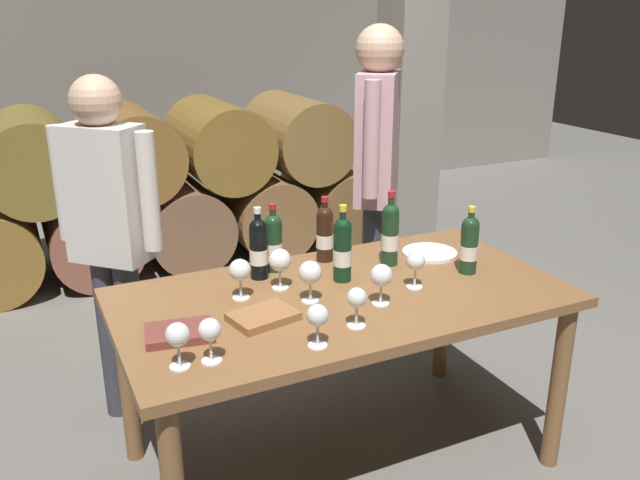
{
  "coord_description": "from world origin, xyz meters",
  "views": [
    {
      "loc": [
        -1.07,
        -2.05,
        1.79
      ],
      "look_at": [
        0.0,
        0.2,
        0.91
      ],
      "focal_mm": 37.32,
      "sensor_mm": 36.0,
      "label": 1
    }
  ],
  "objects_px": {
    "dining_table": "(342,315)",
    "leather_ledger": "(179,333)",
    "wine_glass_7": "(357,299)",
    "wine_bottle_2": "(390,233)",
    "wine_bottle_5": "(259,248)",
    "wine_bottle_0": "(343,249)",
    "wine_glass_8": "(178,336)",
    "wine_glass_5": "(318,317)",
    "wine_glass_1": "(210,332)",
    "wine_glass_0": "(381,276)",
    "tasting_notebook": "(263,317)",
    "wine_glass_2": "(416,262)",
    "wine_glass_4": "(310,273)",
    "sommelier_presenting": "(376,165)",
    "wine_bottle_1": "(469,244)",
    "wine_bottle_4": "(325,233)",
    "wine_glass_6": "(280,261)",
    "taster_seated_left": "(109,225)",
    "serving_plate": "(430,253)",
    "wine_bottle_3": "(273,242)",
    "wine_glass_3": "(240,271)"
  },
  "relations": [
    {
      "from": "dining_table",
      "to": "leather_ledger",
      "type": "relative_size",
      "value": 7.73
    },
    {
      "from": "wine_glass_7",
      "to": "leather_ledger",
      "type": "height_order",
      "value": "wine_glass_7"
    },
    {
      "from": "wine_bottle_2",
      "to": "wine_bottle_5",
      "type": "xyz_separation_m",
      "value": [
        -0.55,
        0.1,
        -0.01
      ]
    },
    {
      "from": "wine_bottle_0",
      "to": "wine_glass_8",
      "type": "distance_m",
      "value": 0.85
    },
    {
      "from": "wine_glass_5",
      "to": "wine_glass_1",
      "type": "bearing_deg",
      "value": 171.1
    },
    {
      "from": "wine_glass_8",
      "to": "wine_glass_0",
      "type": "bearing_deg",
      "value": 9.35
    },
    {
      "from": "wine_glass_7",
      "to": "tasting_notebook",
      "type": "xyz_separation_m",
      "value": [
        -0.27,
        0.18,
        -0.09
      ]
    },
    {
      "from": "wine_glass_2",
      "to": "wine_glass_4",
      "type": "bearing_deg",
      "value": 172.34
    },
    {
      "from": "wine_glass_1",
      "to": "sommelier_presenting",
      "type": "xyz_separation_m",
      "value": [
        1.17,
        1.04,
        0.18
      ]
    },
    {
      "from": "wine_bottle_1",
      "to": "wine_bottle_5",
      "type": "bearing_deg",
      "value": 158.29
    },
    {
      "from": "wine_bottle_1",
      "to": "leather_ledger",
      "type": "xyz_separation_m",
      "value": [
        -1.21,
        -0.05,
        -0.11
      ]
    },
    {
      "from": "wine_bottle_2",
      "to": "wine_glass_8",
      "type": "distance_m",
      "value": 1.11
    },
    {
      "from": "wine_glass_1",
      "to": "wine_glass_5",
      "type": "height_order",
      "value": "wine_glass_5"
    },
    {
      "from": "wine_glass_2",
      "to": "wine_glass_4",
      "type": "height_order",
      "value": "wine_glass_4"
    },
    {
      "from": "dining_table",
      "to": "wine_glass_4",
      "type": "distance_m",
      "value": 0.25
    },
    {
      "from": "sommelier_presenting",
      "to": "wine_glass_8",
      "type": "bearing_deg",
      "value": -141.04
    },
    {
      "from": "dining_table",
      "to": "wine_bottle_0",
      "type": "relative_size",
      "value": 5.47
    },
    {
      "from": "dining_table",
      "to": "wine_bottle_1",
      "type": "xyz_separation_m",
      "value": [
        0.56,
        -0.03,
        0.21
      ]
    },
    {
      "from": "wine_bottle_4",
      "to": "wine_glass_5",
      "type": "height_order",
      "value": "wine_bottle_4"
    },
    {
      "from": "wine_glass_5",
      "to": "wine_glass_6",
      "type": "height_order",
      "value": "wine_glass_6"
    },
    {
      "from": "wine_glass_4",
      "to": "taster_seated_left",
      "type": "bearing_deg",
      "value": 128.66
    },
    {
      "from": "wine_glass_6",
      "to": "taster_seated_left",
      "type": "distance_m",
      "value": 0.79
    },
    {
      "from": "wine_glass_5",
      "to": "wine_glass_6",
      "type": "distance_m",
      "value": 0.49
    },
    {
      "from": "wine_bottle_4",
      "to": "taster_seated_left",
      "type": "bearing_deg",
      "value": 155.21
    },
    {
      "from": "wine_glass_1",
      "to": "leather_ledger",
      "type": "height_order",
      "value": "wine_glass_1"
    },
    {
      "from": "wine_glass_7",
      "to": "wine_bottle_2",
      "type": "bearing_deg",
      "value": 48.31
    },
    {
      "from": "tasting_notebook",
      "to": "serving_plate",
      "type": "distance_m",
      "value": 0.94
    },
    {
      "from": "sommelier_presenting",
      "to": "taster_seated_left",
      "type": "xyz_separation_m",
      "value": [
        -1.31,
        -0.03,
        -0.12
      ]
    },
    {
      "from": "wine_bottle_4",
      "to": "tasting_notebook",
      "type": "bearing_deg",
      "value": -136.17
    },
    {
      "from": "wine_bottle_2",
      "to": "wine_glass_7",
      "type": "distance_m",
      "value": 0.61
    },
    {
      "from": "wine_bottle_2",
      "to": "wine_glass_2",
      "type": "height_order",
      "value": "wine_bottle_2"
    },
    {
      "from": "wine_bottle_4",
      "to": "taster_seated_left",
      "type": "relative_size",
      "value": 0.18
    },
    {
      "from": "dining_table",
      "to": "leather_ledger",
      "type": "distance_m",
      "value": 0.66
    },
    {
      "from": "dining_table",
      "to": "wine_bottle_1",
      "type": "relative_size",
      "value": 6.05
    },
    {
      "from": "wine_bottle_3",
      "to": "wine_glass_8",
      "type": "bearing_deg",
      "value": -132.13
    },
    {
      "from": "wine_bottle_1",
      "to": "wine_glass_4",
      "type": "height_order",
      "value": "wine_bottle_1"
    },
    {
      "from": "wine_bottle_0",
      "to": "wine_bottle_1",
      "type": "relative_size",
      "value": 1.11
    },
    {
      "from": "wine_glass_6",
      "to": "wine_glass_8",
      "type": "height_order",
      "value": "wine_glass_6"
    },
    {
      "from": "wine_glass_3",
      "to": "wine_glass_2",
      "type": "bearing_deg",
      "value": -16.74
    },
    {
      "from": "wine_glass_5",
      "to": "leather_ledger",
      "type": "distance_m",
      "value": 0.47
    },
    {
      "from": "wine_glass_8",
      "to": "tasting_notebook",
      "type": "xyz_separation_m",
      "value": [
        0.34,
        0.19,
        -0.09
      ]
    },
    {
      "from": "serving_plate",
      "to": "wine_bottle_5",
      "type": "bearing_deg",
      "value": 174.42
    },
    {
      "from": "wine_bottle_3",
      "to": "wine_glass_7",
      "type": "relative_size",
      "value": 1.99
    },
    {
      "from": "taster_seated_left",
      "to": "wine_glass_2",
      "type": "bearing_deg",
      "value": -38.21
    },
    {
      "from": "wine_bottle_5",
      "to": "wine_bottle_2",
      "type": "bearing_deg",
      "value": -10.03
    },
    {
      "from": "dining_table",
      "to": "wine_glass_4",
      "type": "bearing_deg",
      "value": -173.07
    },
    {
      "from": "wine_bottle_1",
      "to": "wine_glass_4",
      "type": "relative_size",
      "value": 1.76
    },
    {
      "from": "wine_bottle_3",
      "to": "wine_glass_6",
      "type": "xyz_separation_m",
      "value": [
        -0.05,
        -0.18,
        -0.01
      ]
    },
    {
      "from": "sommelier_presenting",
      "to": "wine_glass_4",
      "type": "bearing_deg",
      "value": -133.05
    },
    {
      "from": "wine_glass_8",
      "to": "wine_bottle_4",
      "type": "bearing_deg",
      "value": 38.14
    }
  ]
}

